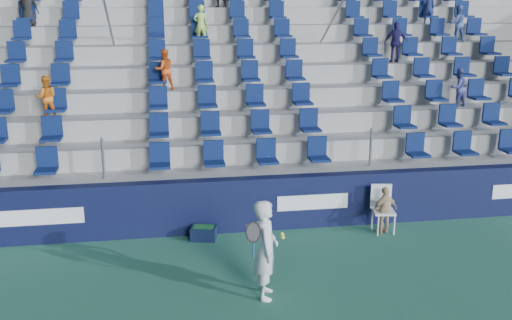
% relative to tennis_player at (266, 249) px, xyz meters
% --- Properties ---
extents(ground, '(70.00, 70.00, 0.00)m').
position_rel_tennis_player_xyz_m(ground, '(0.05, -0.17, -0.88)').
color(ground, '#2D6950').
rests_on(ground, ground).
extents(sponsor_wall, '(24.00, 0.32, 1.20)m').
position_rel_tennis_player_xyz_m(sponsor_wall, '(0.05, 2.98, -0.28)').
color(sponsor_wall, black).
rests_on(sponsor_wall, ground).
extents(grandstand, '(24.00, 8.17, 6.63)m').
position_rel_tennis_player_xyz_m(grandstand, '(0.05, 8.07, 1.26)').
color(grandstand, '#9A9A95').
rests_on(grandstand, ground).
extents(tennis_player, '(0.69, 0.70, 1.75)m').
position_rel_tennis_player_xyz_m(tennis_player, '(0.00, 0.00, 0.00)').
color(tennis_player, silver).
rests_on(tennis_player, ground).
extents(line_judge_chair, '(0.52, 0.53, 1.04)m').
position_rel_tennis_player_xyz_m(line_judge_chair, '(3.03, 2.48, -0.28)').
color(line_judge_chair, white).
rests_on(line_judge_chair, ground).
extents(line_judge, '(0.66, 0.41, 1.06)m').
position_rel_tennis_player_xyz_m(line_judge, '(3.03, 2.33, -0.35)').
color(line_judge, tan).
rests_on(line_judge, ground).
extents(ball_bin, '(0.59, 0.46, 0.30)m').
position_rel_tennis_player_xyz_m(ball_bin, '(-0.89, 2.58, -0.72)').
color(ball_bin, black).
rests_on(ball_bin, ground).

